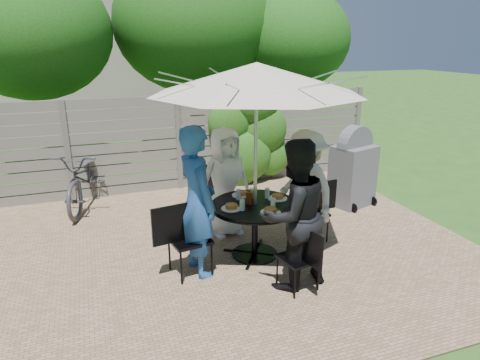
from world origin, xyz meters
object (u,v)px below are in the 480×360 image
object	(u,v)px
plate_back	(241,194)
bbq_grill	(353,170)
person_back	(225,182)
chair_left	(189,253)
chair_back	(221,213)
coffee_cup	(253,193)
person_front	(294,215)
umbrella	(257,78)
person_left	(197,202)
plate_left	(231,207)
glass_back	(238,194)
glass_left	(242,205)
chair_right	(311,223)
plate_front	(270,211)
person_right	(305,188)
syrup_jug	(249,198)
chair_front	(298,271)
glass_right	(267,193)
glass_front	(273,204)
plate_right	(278,197)
patio_table	(255,220)

from	to	relation	value
plate_back	bbq_grill	distance (m)	2.53
person_back	chair_left	distance (m)	1.38
chair_back	coffee_cup	world-z (taller)	chair_back
person_front	coffee_cup	bearing A→B (deg)	-95.44
umbrella	person_left	xyz separation A→B (m)	(-0.82, -0.15, -1.43)
person_back	plate_left	bearing A→B (deg)	-113.45
person_front	glass_back	size ratio (longest dim) A/B	12.88
umbrella	plate_left	size ratio (longest dim) A/B	11.90
glass_left	umbrella	bearing A→B (deg)	32.71
umbrella	chair_right	distance (m)	2.32
person_left	bbq_grill	world-z (taller)	person_left
person_back	plate_front	world-z (taller)	person_back
person_right	glass_back	size ratio (longest dim) A/B	11.91
plate_left	chair_left	bearing A→B (deg)	-169.32
umbrella	glass_left	distance (m)	1.57
person_back	person_left	xyz separation A→B (m)	(-0.66, -0.97, 0.12)
chair_left	coffee_cup	bearing A→B (deg)	12.65
person_left	chair_back	bearing A→B (deg)	-40.59
chair_right	syrup_jug	xyz separation A→B (m)	(-1.02, -0.14, 0.58)
chair_front	plate_left	xyz separation A→B (m)	(-0.53, 0.88, 0.54)
plate_front	glass_right	xyz separation A→B (m)	(0.17, 0.51, 0.05)
person_left	bbq_grill	distance (m)	3.42
plate_left	plate_front	xyz separation A→B (m)	(0.42, -0.29, 0.00)
person_right	plate_left	distance (m)	1.19
person_back	chair_left	world-z (taller)	person_back
plate_front	person_right	bearing A→B (deg)	34.16
person_left	glass_front	distance (m)	0.98
chair_back	glass_right	distance (m)	1.05
glass_right	plate_front	bearing A→B (deg)	-108.47
syrup_jug	bbq_grill	bearing A→B (deg)	25.99
person_right	plate_left	size ratio (longest dim) A/B	6.41
chair_left	glass_front	distance (m)	1.23
person_back	plate_right	distance (m)	0.91
glass_front	syrup_jug	distance (m)	0.35
patio_table	plate_left	distance (m)	0.44
chair_front	plate_right	world-z (taller)	same
patio_table	chair_front	size ratio (longest dim) A/B	1.64
chair_left	chair_right	bearing A→B (deg)	0.96
chair_back	plate_left	distance (m)	1.14
chair_right	umbrella	bearing A→B (deg)	5.40
chair_left	glass_right	size ratio (longest dim) A/B	6.92
patio_table	glass_left	size ratio (longest dim) A/B	9.71
person_front	plate_right	bearing A→B (deg)	-113.45
glass_left	patio_table	bearing A→B (deg)	32.71
plate_back	syrup_jug	world-z (taller)	syrup_jug
person_left	bbq_grill	size ratio (longest dim) A/B	1.32
person_right	plate_left	world-z (taller)	person_right
person_left	person_right	bearing A→B (deg)	-90.00
bbq_grill	glass_back	bearing A→B (deg)	-176.18
glass_left	coffee_cup	size ratio (longest dim) A/B	1.17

